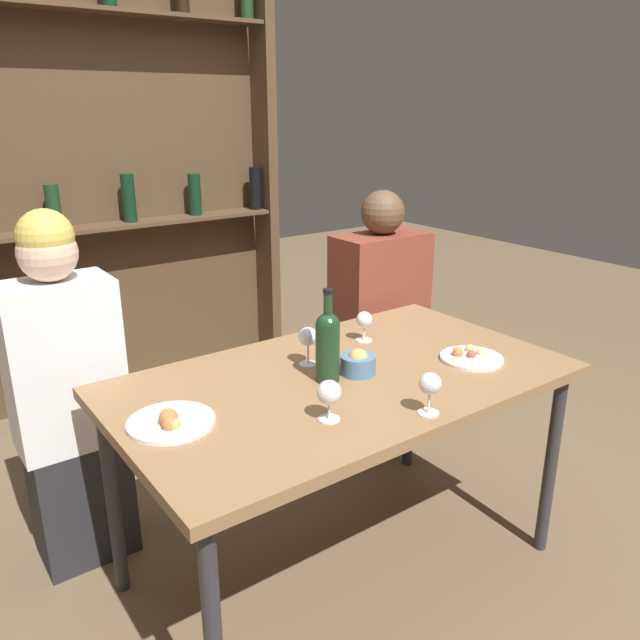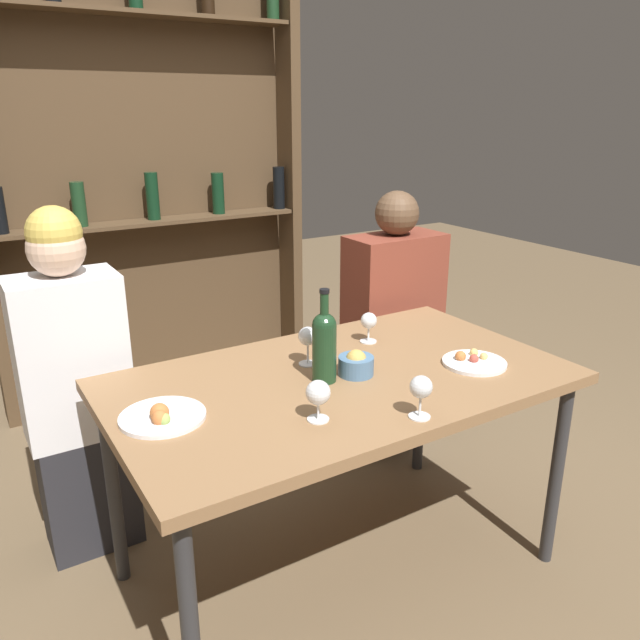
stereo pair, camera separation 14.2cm
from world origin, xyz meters
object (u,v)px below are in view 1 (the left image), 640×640
at_px(wine_glass_3, 329,394).
at_px(seated_person_right, 379,331).
at_px(food_plate_0, 471,357).
at_px(seated_person_left, 69,402).
at_px(wine_bottle, 328,343).
at_px(wine_glass_0, 364,321).
at_px(food_plate_1, 171,422).
at_px(snack_bowl, 358,363).
at_px(wine_glass_2, 308,338).
at_px(wine_glass_1, 430,385).

xyz_separation_m(wine_glass_3, seated_person_right, (0.90, 0.81, -0.25)).
distance_m(food_plate_0, seated_person_left, 1.35).
relative_size(wine_bottle, wine_glass_0, 2.67).
relative_size(wine_bottle, food_plate_1, 1.26).
distance_m(food_plate_0, snack_bowl, 0.40).
bearing_deg(wine_glass_2, seated_person_right, 32.89).
distance_m(wine_glass_1, food_plate_1, 0.70).
bearing_deg(wine_glass_3, wine_bottle, 54.14).
bearing_deg(wine_bottle, wine_glass_1, -74.81).
distance_m(wine_glass_0, wine_glass_1, 0.58).
bearing_deg(snack_bowl, wine_glass_1, -92.98).
distance_m(wine_glass_0, wine_glass_2, 0.30).
relative_size(wine_glass_1, wine_glass_2, 0.94).
bearing_deg(wine_glass_1, wine_glass_0, 67.76).
bearing_deg(food_plate_1, wine_bottle, -1.47).
height_order(wine_bottle, wine_glass_1, wine_bottle).
bearing_deg(wine_glass_0, wine_bottle, -147.47).
bearing_deg(wine_glass_3, seated_person_left, 120.31).
bearing_deg(wine_glass_3, wine_glass_0, 41.34).
bearing_deg(wine_bottle, seated_person_left, 135.93).
bearing_deg(wine_glass_2, wine_glass_3, -116.65).
bearing_deg(food_plate_0, seated_person_left, 145.85).
bearing_deg(wine_glass_1, food_plate_1, 149.55).
bearing_deg(wine_glass_0, food_plate_0, -63.57).
bearing_deg(wine_glass_3, wine_glass_2, 63.35).
distance_m(wine_glass_3, snack_bowl, 0.33).
bearing_deg(seated_person_left, snack_bowl, -40.12).
xyz_separation_m(food_plate_0, food_plate_1, (-0.99, 0.16, 0.00)).
bearing_deg(food_plate_0, wine_glass_1, -154.04).
relative_size(food_plate_0, seated_person_left, 0.17).
bearing_deg(wine_glass_2, food_plate_1, -166.91).
bearing_deg(wine_bottle, wine_glass_3, -125.86).
relative_size(wine_glass_0, snack_bowl, 0.98).
bearing_deg(food_plate_0, wine_bottle, 163.02).
distance_m(wine_glass_2, snack_bowl, 0.18).
xyz_separation_m(wine_glass_0, wine_glass_2, (-0.29, -0.06, 0.02)).
bearing_deg(wine_glass_1, wine_glass_2, 98.33).
bearing_deg(wine_bottle, food_plate_0, -16.98).
distance_m(wine_glass_0, food_plate_1, 0.84).
height_order(wine_bottle, seated_person_left, seated_person_left).
relative_size(wine_glass_0, seated_person_right, 0.09).
relative_size(wine_glass_2, food_plate_0, 0.62).
bearing_deg(food_plate_1, wine_glass_0, 12.80).
height_order(food_plate_0, seated_person_right, seated_person_right).
xyz_separation_m(wine_glass_1, food_plate_0, (0.39, 0.19, -0.08)).
bearing_deg(wine_glass_3, seated_person_right, 42.15).
height_order(wine_glass_2, seated_person_left, seated_person_left).
distance_m(wine_glass_2, seated_person_left, 0.83).
bearing_deg(wine_bottle, snack_bowl, -7.11).
height_order(food_plate_1, seated_person_left, seated_person_left).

